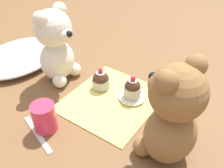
{
  "coord_description": "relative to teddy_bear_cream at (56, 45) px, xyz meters",
  "views": [
    {
      "loc": [
        -0.44,
        -0.3,
        0.46
      ],
      "look_at": [
        0.0,
        0.0,
        0.06
      ],
      "focal_mm": 42.0,
      "sensor_mm": 36.0,
      "label": 1
    }
  ],
  "objects": [
    {
      "name": "teaspoon",
      "position": [
        -0.2,
        -0.12,
        -0.11
      ],
      "size": [
        0.06,
        0.13,
        0.01
      ],
      "primitive_type": "cube",
      "rotation": [
        0.0,
        0.0,
        4.38
      ],
      "color": "silver",
      "rests_on": "ground_plane"
    },
    {
      "name": "knitted_placemat",
      "position": [
        0.0,
        -0.19,
        -0.11
      ],
      "size": [
        0.24,
        0.22,
        0.01
      ],
      "primitive_type": "cube",
      "color": "#E0D166",
      "rests_on": "ground_plane"
    },
    {
      "name": "teddy_bear_tan",
      "position": [
        -0.08,
        -0.38,
        0.0
      ],
      "size": [
        0.14,
        0.13,
        0.23
      ],
      "rotation": [
        0.0,
        0.0,
        2.85
      ],
      "color": "olive",
      "rests_on": "ground_plane"
    },
    {
      "name": "juice_glass",
      "position": [
        -0.17,
        -0.12,
        -0.07
      ],
      "size": [
        0.05,
        0.05,
        0.07
      ],
      "primitive_type": "cylinder",
      "color": "#DB3356",
      "rests_on": "ground_plane"
    },
    {
      "name": "tulle_cloth",
      "position": [
        -0.01,
        0.17,
        -0.09
      ],
      "size": [
        0.28,
        0.21,
        0.04
      ],
      "primitive_type": "ellipsoid",
      "color": "white",
      "rests_on": "ground_plane"
    },
    {
      "name": "cupcake_near_tan_bear",
      "position": [
        0.04,
        -0.23,
        -0.07
      ],
      "size": [
        0.05,
        0.05,
        0.06
      ],
      "color": "#B2ADA3",
      "rests_on": "saucer_plate"
    },
    {
      "name": "teddy_bear_cream",
      "position": [
        0.0,
        0.0,
        0.0
      ],
      "size": [
        0.11,
        0.12,
        0.22
      ],
      "rotation": [
        0.0,
        0.0,
        0.06
      ],
      "color": "silver",
      "rests_on": "ground_plane"
    },
    {
      "name": "cupcake_near_cream_bear",
      "position": [
        0.03,
        -0.13,
        -0.08
      ],
      "size": [
        0.05,
        0.05,
        0.06
      ],
      "color": "#B2ADA3",
      "rests_on": "knitted_placemat"
    },
    {
      "name": "saucer_plate",
      "position": [
        0.04,
        -0.23,
        -0.1
      ],
      "size": [
        0.07,
        0.07,
        0.01
      ],
      "primitive_type": "cylinder",
      "color": "white",
      "rests_on": "knitted_placemat"
    },
    {
      "name": "ground_plane",
      "position": [
        0.0,
        -0.19,
        -0.11
      ],
      "size": [
        4.0,
        4.0,
        0.0
      ],
      "primitive_type": "plane",
      "color": "brown"
    }
  ]
}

